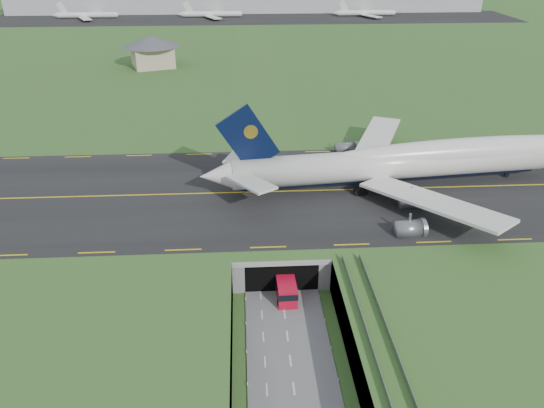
{
  "coord_description": "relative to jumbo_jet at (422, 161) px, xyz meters",
  "views": [
    {
      "loc": [
        -5.75,
        -62.57,
        52.83
      ],
      "look_at": [
        -0.88,
        20.0,
        10.08
      ],
      "focal_mm": 35.0,
      "sensor_mm": 36.0,
      "label": 1
    }
  ],
  "objects": [
    {
      "name": "jumbo_jet",
      "position": [
        0.0,
        0.0,
        0.0
      ],
      "size": [
        89.75,
        58.31,
        19.39
      ],
      "rotation": [
        0.0,
        0.0,
        0.1
      ],
      "color": "silver",
      "rests_on": "ground"
    },
    {
      "name": "trench_road",
      "position": [
        -30.5,
        -42.57,
        -11.11
      ],
      "size": [
        12.0,
        75.0,
        0.2
      ],
      "primitive_type": "cube",
      "color": "slate",
      "rests_on": "ground"
    },
    {
      "name": "tunnel_portal",
      "position": [
        -30.5,
        -18.36,
        -7.87
      ],
      "size": [
        17.0,
        22.3,
        6.0
      ],
      "color": "gray",
      "rests_on": "ground"
    },
    {
      "name": "airfield_deck",
      "position": [
        -30.5,
        -35.07,
        -8.21
      ],
      "size": [
        800.0,
        800.0,
        6.0
      ],
      "primitive_type": "cube",
      "color": "gray",
      "rests_on": "ground"
    },
    {
      "name": "taxiway",
      "position": [
        -30.5,
        -2.07,
        -5.12
      ],
      "size": [
        800.0,
        44.0,
        0.18
      ],
      "primitive_type": "cube",
      "color": "black",
      "rests_on": "airfield_deck"
    },
    {
      "name": "shuttle_tram",
      "position": [
        -29.95,
        -28.08,
        -9.39
      ],
      "size": [
        3.33,
        8.23,
        3.31
      ],
      "rotation": [
        0.0,
        0.0,
        0.03
      ],
      "color": "red",
      "rests_on": "ground"
    },
    {
      "name": "service_building",
      "position": [
        -69.86,
        111.03,
        1.69
      ],
      "size": [
        26.88,
        26.88,
        11.65
      ],
      "rotation": [
        0.0,
        0.0,
        0.31
      ],
      "color": "tan",
      "rests_on": "ground"
    },
    {
      "name": "guideway",
      "position": [
        -19.5,
        -54.18,
        -5.88
      ],
      "size": [
        3.0,
        53.0,
        7.05
      ],
      "color": "#A8A8A3",
      "rests_on": "ground"
    },
    {
      "name": "distant_hills",
      "position": [
        33.88,
        394.93,
        -15.21
      ],
      "size": [
        700.0,
        91.0,
        60.0
      ],
      "color": "#52625B",
      "rests_on": "ground"
    },
    {
      "name": "ground",
      "position": [
        -30.5,
        -35.07,
        -11.21
      ],
      "size": [
        900.0,
        900.0,
        0.0
      ],
      "primitive_type": "plane",
      "color": "#356026",
      "rests_on": "ground"
    }
  ]
}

